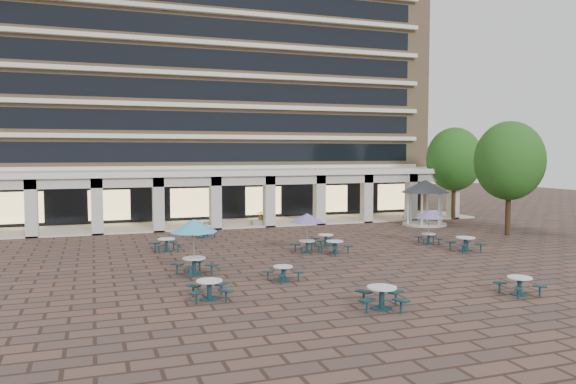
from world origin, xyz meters
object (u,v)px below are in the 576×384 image
object	(u,v)px
picnic_table_2	(382,296)
picnic_table_3	(520,284)
picnic_table_1	(209,288)
gazebo	(425,191)
planter_right	(261,219)
planter_left	(214,223)

from	to	relation	value
picnic_table_2	picnic_table_3	size ratio (longest dim) A/B	1.37
picnic_table_1	gazebo	world-z (taller)	gazebo
picnic_table_3	gazebo	size ratio (longest dim) A/B	0.43
picnic_table_1	planter_right	xyz separation A→B (m)	(8.18, 20.51, 0.08)
picnic_table_3	planter_right	distance (m)	24.21
picnic_table_1	planter_right	distance (m)	22.08
picnic_table_1	picnic_table_3	world-z (taller)	picnic_table_1
planter_right	picnic_table_2	bearing A→B (deg)	-95.79
picnic_table_3	planter_right	bearing A→B (deg)	98.72
picnic_table_2	planter_right	distance (m)	24.02
picnic_table_3	gazebo	xyz separation A→B (m)	(8.60, 20.22, 2.26)
planter_left	picnic_table_1	bearing A→B (deg)	-102.25
planter_right	planter_left	bearing A→B (deg)	-180.00
picnic_table_1	picnic_table_3	xyz separation A→B (m)	(12.03, -3.39, -0.03)
planter_left	picnic_table_3	bearing A→B (deg)	-72.40
planter_left	planter_right	distance (m)	3.72
picnic_table_1	planter_left	world-z (taller)	planter_left
planter_left	gazebo	bearing A→B (deg)	-12.81
picnic_table_3	planter_right	world-z (taller)	planter_right
picnic_table_2	picnic_table_3	world-z (taller)	picnic_table_2
picnic_table_1	planter_left	distance (m)	20.99
picnic_table_1	picnic_table_2	bearing A→B (deg)	-26.83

